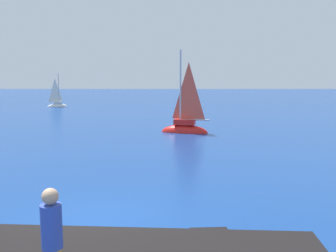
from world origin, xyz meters
TOP-DOWN VIEW (x-y plane):
  - ground_plane at (0.00, 0.00)m, footprint 160.00×160.00m
  - boulder_seaward at (2.84, -1.51)m, footprint 0.99×1.17m
  - sailboat_near at (2.95, 14.58)m, footprint 3.18×1.75m
  - sailboat_far at (-10.67, 32.91)m, footprint 2.29×1.51m
  - person_standing at (0.33, -4.41)m, footprint 0.28×0.28m

SIDE VIEW (x-z plane):
  - ground_plane at x=0.00m, z-range 0.00..0.00m
  - boulder_seaward at x=2.84m, z-range -0.31..0.31m
  - sailboat_far at x=-10.67m, z-range -1.84..2.29m
  - sailboat_near at x=2.95m, z-range -2.57..3.19m
  - person_standing at x=0.33m, z-range 0.75..2.37m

